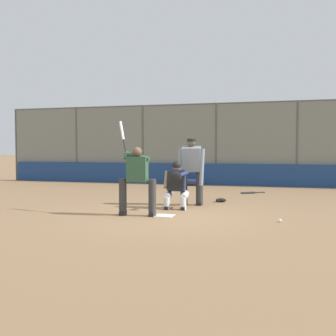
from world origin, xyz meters
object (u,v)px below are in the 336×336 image
Objects in this scene: fielding_glove_on_dirt at (221,200)px; baseball_loose at (280,221)px; spare_bat_near_backstop at (250,193)px; catcher_behind_plate at (176,184)px; umpire_home at (192,169)px; equipment_bag_dugout_side at (186,182)px; batter_at_plate at (137,178)px.

fielding_glove_on_dirt is 4.13× the size of baseball_loose.
catcher_behind_plate is at bearing 37.28° from spare_bat_near_backstop.
baseball_loose is at bearing 134.65° from umpire_home.
umpire_home is 3.64m from spare_bat_near_backstop.
baseball_loose reaches higher than spare_bat_near_backstop.
equipment_bag_dugout_side reaches higher than baseball_loose.
umpire_home is 5.97× the size of fielding_glove_on_dirt.
fielding_glove_on_dirt is 0.25× the size of equipment_bag_dugout_side.
batter_at_plate is at bearing 36.31° from spare_bat_near_backstop.
fielding_glove_on_dirt is at bearing 43.72° from spare_bat_near_backstop.
equipment_bag_dugout_side reaches higher than spare_bat_near_backstop.
batter_at_plate is at bearing 94.05° from equipment_bag_dugout_side.
baseball_loose is 8.40m from equipment_bag_dugout_side.
batter_at_plate reaches higher than spare_bat_near_backstop.
umpire_home is at bearing 36.73° from spare_bat_near_backstop.
baseball_loose is at bearing 176.42° from batter_at_plate.
equipment_bag_dugout_side is at bearing -66.21° from fielding_glove_on_dirt.
equipment_bag_dugout_side is at bearing -89.37° from batter_at_plate.
spare_bat_near_backstop is (-1.36, -3.24, -0.95)m from umpire_home.
batter_at_plate reaches higher than equipment_bag_dugout_side.
spare_bat_near_backstop is (-1.61, -3.95, -0.60)m from catcher_behind_plate.
fielding_glove_on_dirt is (-1.55, -2.80, -0.81)m from batter_at_plate.
baseball_loose is at bearing 149.00° from catcher_behind_plate.
batter_at_plate reaches higher than catcher_behind_plate.
baseball_loose is (-3.17, 0.01, -0.82)m from batter_at_plate.
equipment_bag_dugout_side is (1.15, -6.28, -0.50)m from catcher_behind_plate.
fielding_glove_on_dirt is at bearing -60.11° from baseball_loose.
equipment_bag_dugout_side is at bearing -84.48° from catcher_behind_plate.
catcher_behind_plate is at bearing 58.93° from fielding_glove_on_dirt.
fielding_glove_on_dirt reaches higher than baseball_loose.
spare_bat_near_backstop is at bearing -105.80° from fielding_glove_on_dirt.
batter_at_plate reaches higher than umpire_home.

